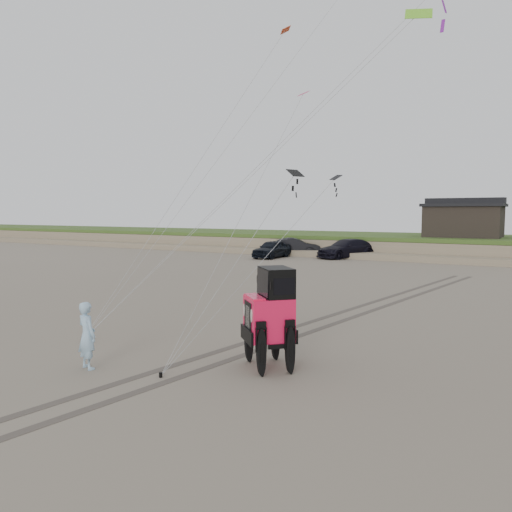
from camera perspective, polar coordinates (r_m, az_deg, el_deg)
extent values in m
plane|color=#6B6054|center=(13.11, -12.04, -12.14)|extent=(160.00, 160.00, 0.00)
cube|color=#7A6B54|center=(48.03, 20.38, 0.95)|extent=(160.00, 12.00, 1.40)
cube|color=#2D4719|center=(47.99, 20.41, 1.96)|extent=(160.00, 12.00, 0.35)
cube|color=#7A6B54|center=(41.71, 18.75, -0.19)|extent=(160.00, 3.50, 0.50)
cube|color=black|center=(46.63, 22.66, 3.63)|extent=(6.00, 5.00, 2.60)
cube|color=black|center=(46.63, 22.72, 5.38)|extent=(6.40, 5.40, 0.25)
cube|color=black|center=(46.64, 22.74, 5.84)|extent=(6.40, 1.20, 0.50)
imported|color=black|center=(42.13, 1.82, 0.80)|extent=(1.81, 4.42, 1.50)
imported|color=black|center=(44.98, 4.44, 1.09)|extent=(4.91, 3.62, 1.54)
imported|color=black|center=(42.66, 10.32, 0.84)|extent=(4.58, 5.92, 1.60)
imported|color=#82B9C9|center=(13.05, -18.74, -8.58)|extent=(0.69, 0.54, 1.67)
cube|color=#DF1B5C|center=(21.68, 5.45, 18.00)|extent=(0.47, 0.29, 0.24)
cube|color=black|center=(17.02, 9.11, 8.86)|extent=(0.55, 0.54, 0.22)
cube|color=#6CC422|center=(17.79, 18.10, 24.84)|extent=(0.85, 0.57, 0.46)
cube|color=red|center=(21.49, 3.39, 24.38)|extent=(0.61, 0.66, 0.18)
cube|color=black|center=(14.98, 4.52, 9.44)|extent=(0.40, 0.59, 0.24)
cylinder|color=black|center=(16.02, -19.20, -8.92)|extent=(0.08, 0.08, 0.12)
cylinder|color=black|center=(12.16, -10.85, -13.19)|extent=(0.08, 0.08, 0.12)
cube|color=#4C443D|center=(18.91, 8.53, -6.75)|extent=(4.42, 29.74, 0.01)
cube|color=#4C443D|center=(18.63, 10.83, -6.96)|extent=(4.42, 29.74, 0.01)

